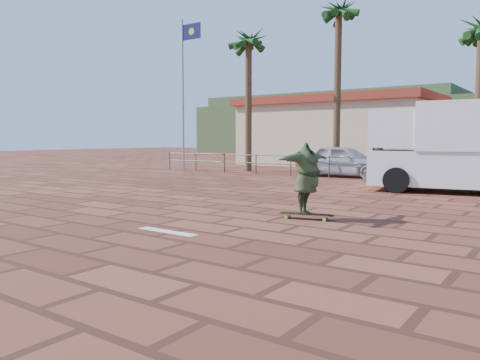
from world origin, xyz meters
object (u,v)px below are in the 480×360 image
object	(u,v)px
car_silver	(344,161)
longboard	(306,215)
campervan	(464,145)
car_white	(436,165)
skateboarder	(307,178)

from	to	relation	value
car_silver	longboard	bearing A→B (deg)	-161.30
campervan	car_white	size ratio (longest dim) A/B	1.47
longboard	car_white	world-z (taller)	car_white
car_white	longboard	bearing A→B (deg)	-164.80
skateboarder	car_silver	world-z (taller)	skateboarder
campervan	car_silver	size ratio (longest dim) A/B	1.38
skateboarder	campervan	xyz separation A→B (m)	(1.82, 7.69, 0.65)
car_white	skateboarder	bearing A→B (deg)	-164.80
car_silver	car_white	xyz separation A→B (m)	(4.12, 0.00, -0.07)
longboard	car_silver	size ratio (longest dim) A/B	0.29
car_silver	campervan	bearing A→B (deg)	-123.15
campervan	car_silver	xyz separation A→B (m)	(-5.80, 3.71, -0.82)
longboard	car_white	xyz separation A→B (m)	(0.13, 11.40, 0.58)
skateboarder	car_silver	distance (m)	12.07
longboard	campervan	distance (m)	8.04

